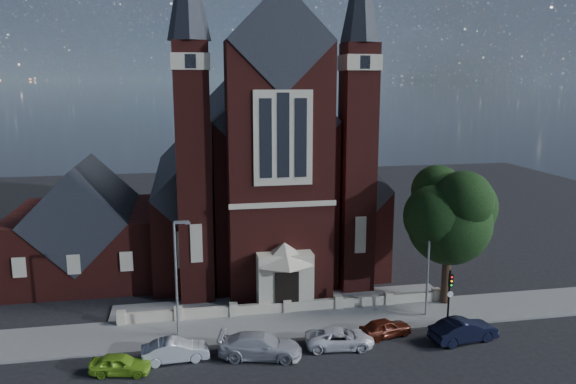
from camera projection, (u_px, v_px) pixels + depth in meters
The scene contains 16 objects.
ground at pixel (270, 275), 50.36m from camera, with size 120.00×120.00×0.00m, color black.
pavement_strip at pixel (292, 324), 40.24m from camera, with size 60.00×5.00×0.12m, color slate.
forecourt_paving at pixel (282, 302), 44.10m from camera, with size 26.00×3.00×0.14m, color slate.
forecourt_wall at pixel (287, 313), 42.17m from camera, with size 24.00×0.40×0.90m, color #B2A78E.
church at pixel (257, 171), 56.42m from camera, with size 20.01×34.90×29.20m.
parish_hall at pixel (86, 232), 49.60m from camera, with size 12.00×12.20×10.24m.
street_tree at pixel (453, 218), 42.31m from camera, with size 6.40×6.60×10.70m.
street_lamp_left at pixel (177, 272), 37.44m from camera, with size 1.16×0.22×8.09m.
street_lamp_right at pixel (430, 257), 40.68m from camera, with size 1.16×0.22×8.09m.
traffic_signal at pixel (450, 290), 39.72m from camera, with size 0.28×0.42×4.00m.
car_lime_van at pixel (120, 364), 33.29m from camera, with size 1.44×3.58×1.22m, color #79B323.
car_silver_a at pixel (175, 350), 34.84m from camera, with size 1.44×4.14×1.36m, color #ACB0B4.
car_silver_b at pixel (260, 346), 35.27m from camera, with size 2.13×5.24×1.52m, color #AFB0B7.
car_white_suv at pixel (340, 338), 36.59m from camera, with size 2.08×4.51×1.25m, color white.
car_dark_red at pixel (385, 328), 38.17m from camera, with size 1.48×3.68×1.25m, color #4B180D.
car_navy at pixel (463, 330), 37.46m from camera, with size 1.62×4.64×1.53m, color black.
Camera 1 is at (-7.17, -32.43, 17.15)m, focal length 35.00 mm.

